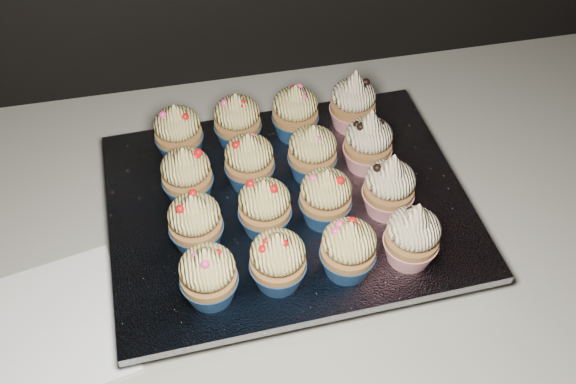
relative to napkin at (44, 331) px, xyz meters
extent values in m
cube|color=black|center=(0.31, 0.11, -0.47)|extent=(2.40, 0.60, 0.86)
cube|color=beige|center=(0.31, 0.11, -0.02)|extent=(2.44, 0.64, 0.04)
cube|color=white|center=(0.00, 0.00, 0.00)|extent=(0.21, 0.21, 0.00)
cube|color=black|center=(0.30, 0.11, 0.01)|extent=(0.42, 0.32, 0.02)
cube|color=silver|center=(0.30, 0.11, 0.03)|extent=(0.45, 0.36, 0.01)
cone|color=navy|center=(0.19, -0.01, 0.05)|extent=(0.06, 0.06, 0.03)
ellipsoid|color=#EED278|center=(0.19, -0.01, 0.09)|extent=(0.06, 0.06, 0.04)
cone|color=#EED278|center=(0.19, -0.01, 0.11)|extent=(0.03, 0.03, 0.02)
cone|color=navy|center=(0.27, -0.01, 0.05)|extent=(0.06, 0.06, 0.03)
ellipsoid|color=#EED278|center=(0.27, -0.01, 0.09)|extent=(0.06, 0.06, 0.04)
cone|color=#EED278|center=(0.27, -0.01, 0.11)|extent=(0.03, 0.03, 0.02)
cone|color=navy|center=(0.35, -0.01, 0.05)|extent=(0.06, 0.06, 0.03)
ellipsoid|color=#EED278|center=(0.35, -0.01, 0.09)|extent=(0.06, 0.06, 0.04)
cone|color=#EED278|center=(0.35, -0.01, 0.11)|extent=(0.03, 0.03, 0.02)
cone|color=red|center=(0.42, -0.01, 0.05)|extent=(0.06, 0.06, 0.03)
ellipsoid|color=beige|center=(0.42, -0.01, 0.09)|extent=(0.06, 0.06, 0.04)
cone|color=beige|center=(0.42, -0.01, 0.11)|extent=(0.03, 0.03, 0.03)
cone|color=navy|center=(0.18, 0.06, 0.05)|extent=(0.06, 0.06, 0.03)
ellipsoid|color=#EED278|center=(0.18, 0.06, 0.09)|extent=(0.06, 0.06, 0.04)
cone|color=#EED278|center=(0.18, 0.06, 0.11)|extent=(0.03, 0.03, 0.02)
cone|color=navy|center=(0.27, 0.07, 0.05)|extent=(0.06, 0.06, 0.03)
ellipsoid|color=#EED278|center=(0.27, 0.07, 0.09)|extent=(0.06, 0.06, 0.04)
cone|color=#EED278|center=(0.27, 0.07, 0.11)|extent=(0.03, 0.03, 0.02)
cone|color=navy|center=(0.34, 0.07, 0.05)|extent=(0.06, 0.06, 0.03)
ellipsoid|color=#EED278|center=(0.34, 0.07, 0.09)|extent=(0.06, 0.06, 0.04)
cone|color=#EED278|center=(0.34, 0.07, 0.11)|extent=(0.03, 0.03, 0.02)
cone|color=red|center=(0.42, 0.07, 0.05)|extent=(0.06, 0.06, 0.03)
ellipsoid|color=beige|center=(0.42, 0.07, 0.09)|extent=(0.06, 0.06, 0.04)
cone|color=beige|center=(0.42, 0.07, 0.11)|extent=(0.03, 0.03, 0.03)
cone|color=navy|center=(0.18, 0.14, 0.05)|extent=(0.06, 0.06, 0.03)
ellipsoid|color=#EED278|center=(0.18, 0.14, 0.09)|extent=(0.06, 0.06, 0.04)
cone|color=#EED278|center=(0.18, 0.14, 0.11)|extent=(0.03, 0.03, 0.02)
cone|color=navy|center=(0.26, 0.15, 0.05)|extent=(0.06, 0.06, 0.03)
ellipsoid|color=#EED278|center=(0.26, 0.15, 0.09)|extent=(0.06, 0.06, 0.04)
cone|color=#EED278|center=(0.26, 0.15, 0.11)|extent=(0.03, 0.03, 0.02)
cone|color=navy|center=(0.34, 0.15, 0.05)|extent=(0.06, 0.06, 0.03)
ellipsoid|color=#EED278|center=(0.34, 0.15, 0.09)|extent=(0.06, 0.06, 0.04)
cone|color=#EED278|center=(0.34, 0.15, 0.11)|extent=(0.03, 0.03, 0.02)
cone|color=red|center=(0.41, 0.15, 0.05)|extent=(0.06, 0.06, 0.03)
ellipsoid|color=beige|center=(0.41, 0.15, 0.09)|extent=(0.06, 0.06, 0.04)
cone|color=beige|center=(0.41, 0.15, 0.11)|extent=(0.03, 0.03, 0.03)
cone|color=navy|center=(0.18, 0.22, 0.05)|extent=(0.06, 0.06, 0.03)
ellipsoid|color=#EED278|center=(0.18, 0.22, 0.09)|extent=(0.06, 0.06, 0.04)
cone|color=#EED278|center=(0.18, 0.22, 0.11)|extent=(0.03, 0.03, 0.02)
cone|color=navy|center=(0.26, 0.22, 0.05)|extent=(0.06, 0.06, 0.03)
ellipsoid|color=#EED278|center=(0.26, 0.22, 0.09)|extent=(0.06, 0.06, 0.04)
cone|color=#EED278|center=(0.26, 0.22, 0.11)|extent=(0.03, 0.03, 0.02)
cone|color=navy|center=(0.34, 0.23, 0.05)|extent=(0.06, 0.06, 0.03)
ellipsoid|color=#EED278|center=(0.34, 0.23, 0.09)|extent=(0.06, 0.06, 0.04)
cone|color=#EED278|center=(0.34, 0.23, 0.11)|extent=(0.03, 0.03, 0.02)
cone|color=red|center=(0.42, 0.23, 0.05)|extent=(0.06, 0.06, 0.03)
ellipsoid|color=beige|center=(0.42, 0.23, 0.09)|extent=(0.06, 0.06, 0.04)
cone|color=beige|center=(0.42, 0.23, 0.11)|extent=(0.03, 0.03, 0.03)
camera|label=1|loc=(0.19, -0.41, 0.64)|focal=40.00mm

